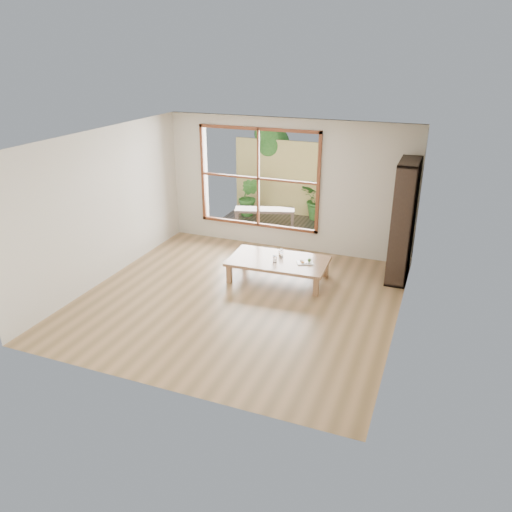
{
  "coord_description": "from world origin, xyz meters",
  "views": [
    {
      "loc": [
        2.91,
        -6.69,
        3.82
      ],
      "look_at": [
        0.07,
        0.56,
        0.55
      ],
      "focal_mm": 35.0,
      "sensor_mm": 36.0,
      "label": 1
    }
  ],
  "objects_px": {
    "low_table": "(278,262)",
    "food_tray": "(306,262)",
    "garden_bench": "(265,211)",
    "bookshelf": "(403,221)"
  },
  "relations": [
    {
      "from": "low_table",
      "to": "bookshelf",
      "type": "distance_m",
      "value": 2.26
    },
    {
      "from": "food_tray",
      "to": "garden_bench",
      "type": "bearing_deg",
      "value": 101.44
    },
    {
      "from": "food_tray",
      "to": "garden_bench",
      "type": "xyz_separation_m",
      "value": [
        -1.67,
        2.45,
        -0.01
      ]
    },
    {
      "from": "bookshelf",
      "to": "low_table",
      "type": "bearing_deg",
      "value": -156.17
    },
    {
      "from": "low_table",
      "to": "food_tray",
      "type": "xyz_separation_m",
      "value": [
        0.49,
        0.02,
        0.07
      ]
    },
    {
      "from": "bookshelf",
      "to": "garden_bench",
      "type": "bearing_deg",
      "value": 152.88
    },
    {
      "from": "low_table",
      "to": "food_tray",
      "type": "distance_m",
      "value": 0.49
    },
    {
      "from": "bookshelf",
      "to": "food_tray",
      "type": "distance_m",
      "value": 1.82
    },
    {
      "from": "garden_bench",
      "to": "bookshelf",
      "type": "bearing_deg",
      "value": -44.58
    },
    {
      "from": "food_tray",
      "to": "garden_bench",
      "type": "height_order",
      "value": "food_tray"
    }
  ]
}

